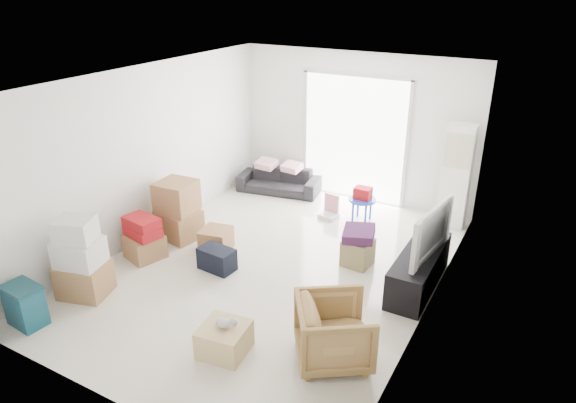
% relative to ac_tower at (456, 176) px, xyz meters
% --- Properties ---
extents(room_shell, '(4.98, 6.48, 3.18)m').
position_rel_ac_tower_xyz_m(room_shell, '(-1.95, -2.65, 0.48)').
color(room_shell, beige).
rests_on(room_shell, ground).
extents(sliding_door, '(2.10, 0.04, 2.33)m').
position_rel_ac_tower_xyz_m(sliding_door, '(-1.95, 0.33, 0.37)').
color(sliding_door, white).
rests_on(sliding_door, room_shell).
extents(ac_tower, '(0.45, 0.30, 1.75)m').
position_rel_ac_tower_xyz_m(ac_tower, '(0.00, 0.00, 0.00)').
color(ac_tower, white).
rests_on(ac_tower, room_shell).
extents(tv_console, '(0.47, 1.55, 0.52)m').
position_rel_ac_tower_xyz_m(tv_console, '(0.05, -2.13, -0.62)').
color(tv_console, black).
rests_on(tv_console, room_shell).
extents(television, '(0.83, 1.26, 0.16)m').
position_rel_ac_tower_xyz_m(television, '(0.05, -2.13, -0.28)').
color(television, black).
rests_on(television, tv_console).
extents(sofa, '(1.63, 0.73, 0.62)m').
position_rel_ac_tower_xyz_m(sofa, '(-3.27, -0.15, -0.57)').
color(sofa, '#26262B').
rests_on(sofa, room_shell).
extents(pillow_left, '(0.39, 0.32, 0.12)m').
position_rel_ac_tower_xyz_m(pillow_left, '(-3.52, -0.20, -0.20)').
color(pillow_left, '#F4B2C2').
rests_on(pillow_left, sofa).
extents(pillow_right, '(0.35, 0.29, 0.11)m').
position_rel_ac_tower_xyz_m(pillow_right, '(-3.00, -0.12, -0.20)').
color(pillow_right, '#F4B2C2').
rests_on(pillow_right, sofa).
extents(armchair, '(1.04, 1.06, 0.80)m').
position_rel_ac_tower_xyz_m(armchair, '(-0.35, -4.02, -0.47)').
color(armchair, '#B2844F').
rests_on(armchair, room_shell).
extents(storage_bins, '(0.48, 0.36, 0.53)m').
position_rel_ac_tower_xyz_m(storage_bins, '(-3.85, -5.24, -0.61)').
color(storage_bins, '#104558').
rests_on(storage_bins, room_shell).
extents(box_stack_a, '(0.72, 0.65, 1.10)m').
position_rel_ac_tower_xyz_m(box_stack_a, '(-3.75, -4.45, -0.38)').
color(box_stack_a, '#A4734A').
rests_on(box_stack_a, room_shell).
extents(box_stack_b, '(0.61, 0.61, 0.66)m').
position_rel_ac_tower_xyz_m(box_stack_b, '(-3.75, -3.34, -0.57)').
color(box_stack_b, '#A4734A').
rests_on(box_stack_b, room_shell).
extents(box_stack_c, '(0.72, 0.63, 0.96)m').
position_rel_ac_tower_xyz_m(box_stack_c, '(-3.72, -2.58, -0.41)').
color(box_stack_c, '#A4734A').
rests_on(box_stack_c, room_shell).
extents(loose_box, '(0.50, 0.50, 0.36)m').
position_rel_ac_tower_xyz_m(loose_box, '(-2.94, -2.65, -0.70)').
color(loose_box, '#A4734A').
rests_on(loose_box, room_shell).
extents(duffel_bag, '(0.54, 0.35, 0.33)m').
position_rel_ac_tower_xyz_m(duffel_bag, '(-2.60, -3.10, -0.71)').
color(duffel_bag, black).
rests_on(duffel_bag, room_shell).
extents(ottoman, '(0.42, 0.42, 0.39)m').
position_rel_ac_tower_xyz_m(ottoman, '(-0.89, -1.99, -0.68)').
color(ottoman, '#8C8151').
rests_on(ottoman, room_shell).
extents(blanket, '(0.52, 0.52, 0.14)m').
position_rel_ac_tower_xyz_m(blanket, '(-0.89, -1.99, -0.41)').
color(blanket, '#471D48').
rests_on(blanket, ottoman).
extents(kids_table, '(0.47, 0.47, 0.60)m').
position_rel_ac_tower_xyz_m(kids_table, '(-1.38, -0.56, -0.45)').
color(kids_table, blue).
rests_on(kids_table, room_shell).
extents(toy_walker, '(0.34, 0.31, 0.41)m').
position_rel_ac_tower_xyz_m(toy_walker, '(-1.91, -0.72, -0.76)').
color(toy_walker, silver).
rests_on(toy_walker, room_shell).
extents(wood_crate, '(0.56, 0.56, 0.34)m').
position_rel_ac_tower_xyz_m(wood_crate, '(-1.47, -4.50, -0.71)').
color(wood_crate, '#D7BD7C').
rests_on(wood_crate, room_shell).
extents(plush_bunny, '(0.26, 0.15, 0.13)m').
position_rel_ac_tower_xyz_m(plush_bunny, '(-1.44, -4.49, -0.48)').
color(plush_bunny, '#B2ADA8').
rests_on(plush_bunny, wood_crate).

